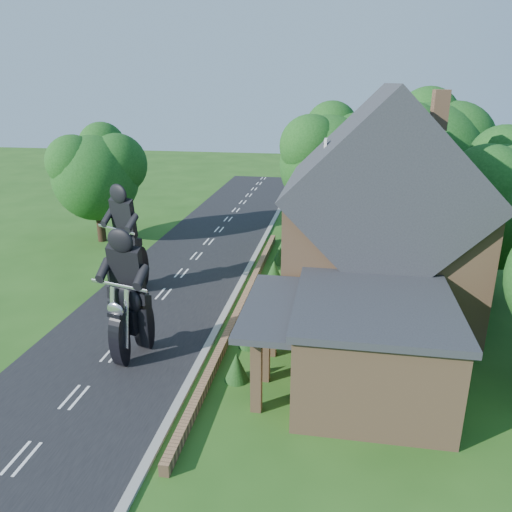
% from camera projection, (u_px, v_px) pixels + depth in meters
% --- Properties ---
extents(ground, '(120.00, 120.00, 0.00)m').
position_uv_depth(ground, '(112.00, 353.00, 19.98)').
color(ground, '#214C15').
rests_on(ground, ground).
extents(road, '(7.00, 80.00, 0.02)m').
position_uv_depth(road, '(112.00, 353.00, 19.97)').
color(road, black).
rests_on(road, ground).
extents(kerb, '(0.30, 80.00, 0.12)m').
position_uv_depth(kerb, '(200.00, 360.00, 19.37)').
color(kerb, gray).
rests_on(kerb, ground).
extents(garden_wall, '(0.30, 22.00, 0.40)m').
position_uv_depth(garden_wall, '(242.00, 305.00, 23.88)').
color(garden_wall, '#926B4A').
rests_on(garden_wall, ground).
extents(house, '(9.54, 8.64, 10.24)m').
position_uv_depth(house, '(380.00, 222.00, 22.45)').
color(house, '#926B4A').
rests_on(house, ground).
extents(annex, '(7.05, 5.94, 3.44)m').
position_uv_depth(annex, '(368.00, 345.00, 17.07)').
color(annex, '#926B4A').
rests_on(annex, ground).
extents(tree_house_right, '(6.51, 6.00, 8.40)m').
position_uv_depth(tree_house_right, '(511.00, 196.00, 23.63)').
color(tree_house_right, black).
rests_on(tree_house_right, ground).
extents(tree_behind_house, '(7.81, 7.20, 10.08)m').
position_uv_depth(tree_behind_house, '(434.00, 152.00, 30.68)').
color(tree_behind_house, black).
rests_on(tree_behind_house, ground).
extents(tree_behind_left, '(6.94, 6.40, 9.16)m').
position_uv_depth(tree_behind_left, '(335.00, 155.00, 32.72)').
color(tree_behind_left, black).
rests_on(tree_behind_left, ground).
extents(tree_far_road, '(6.08, 5.60, 7.84)m').
position_uv_depth(tree_far_road, '(101.00, 170.00, 32.60)').
color(tree_far_road, black).
rests_on(tree_far_road, ground).
extents(shrub_a, '(0.90, 0.90, 1.10)m').
position_uv_depth(shrub_a, '(237.00, 367.00, 18.02)').
color(shrub_a, '#133611').
rests_on(shrub_a, ground).
extents(shrub_b, '(0.90, 0.90, 1.10)m').
position_uv_depth(shrub_b, '(249.00, 334.00, 20.35)').
color(shrub_b, '#133611').
rests_on(shrub_b, ground).
extents(shrub_c, '(0.90, 0.90, 1.10)m').
position_uv_depth(shrub_c, '(259.00, 308.00, 22.67)').
color(shrub_c, '#133611').
rests_on(shrub_c, ground).
extents(shrub_d, '(0.90, 0.90, 1.10)m').
position_uv_depth(shrub_d, '(274.00, 270.00, 27.32)').
color(shrub_d, '#133611').
rests_on(shrub_d, ground).
extents(shrub_e, '(0.90, 0.90, 1.10)m').
position_uv_depth(shrub_e, '(280.00, 255.00, 29.65)').
color(shrub_e, '#133611').
rests_on(shrub_e, ground).
extents(shrub_f, '(0.90, 0.90, 1.10)m').
position_uv_depth(shrub_f, '(284.00, 243.00, 31.98)').
color(shrub_f, '#133611').
rests_on(shrub_f, ground).
extents(motorcycle_lead, '(0.87, 1.76, 1.59)m').
position_uv_depth(motorcycle_lead, '(133.00, 339.00, 19.49)').
color(motorcycle_lead, black).
rests_on(motorcycle_lead, ground).
extents(motorcycle_follow, '(1.21, 1.83, 1.69)m').
position_uv_depth(motorcycle_follow, '(129.00, 275.00, 25.81)').
color(motorcycle_follow, black).
rests_on(motorcycle_follow, ground).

